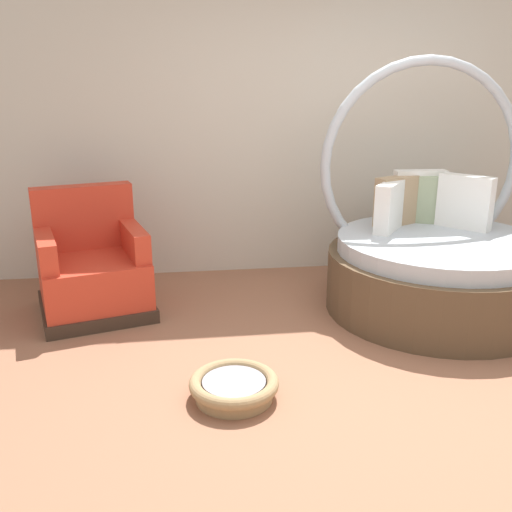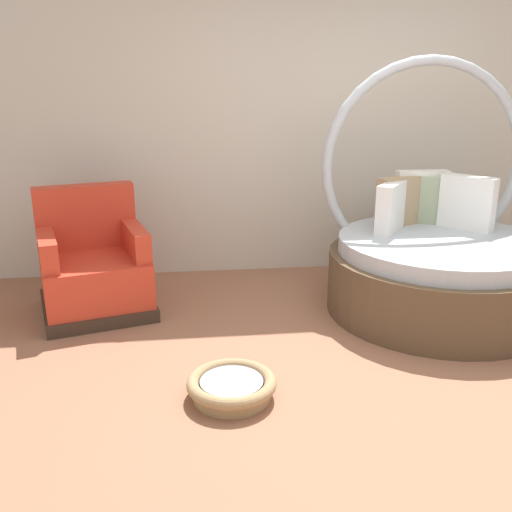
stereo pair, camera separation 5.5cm
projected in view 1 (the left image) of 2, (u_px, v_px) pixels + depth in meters
name	position (u px, v px, depth m)	size (l,w,h in m)	color
ground_plane	(380.00, 385.00, 3.38)	(8.00, 8.00, 0.02)	#936047
back_wall	(305.00, 110.00, 5.08)	(8.00, 0.12, 2.92)	beige
round_daybed	(435.00, 258.00, 4.41)	(1.69, 1.69, 1.91)	brown
red_armchair	(92.00, 270.00, 4.36)	(0.99, 0.99, 0.94)	#38281E
pet_basket	(234.00, 387.00, 3.21)	(0.51, 0.51, 0.13)	#9E7F56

